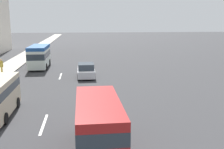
{
  "coord_description": "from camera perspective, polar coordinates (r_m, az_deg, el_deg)",
  "views": [
    {
      "loc": [
        -2.51,
        -2.31,
        6.11
      ],
      "look_at": [
        19.33,
        -4.94,
        1.5
      ],
      "focal_mm": 41.78,
      "sensor_mm": 36.0,
      "label": 1
    }
  ],
  "objects": [
    {
      "name": "minibus_fourth",
      "position": [
        35.06,
        -15.62,
        3.98
      ],
      "size": [
        6.15,
        2.27,
        2.89
      ],
      "rotation": [
        0.0,
        0.0,
        3.14
      ],
      "color": "silver",
      "rests_on": "ground_plane"
    },
    {
      "name": "lane_stripe_far",
      "position": [
        29.48,
        -11.21,
        -0.36
      ],
      "size": [
        3.2,
        0.16,
        0.01
      ],
      "primitive_type": "cube",
      "color": "silver",
      "rests_on": "ground_plane"
    },
    {
      "name": "ground_plane",
      "position": [
        34.63,
        -10.58,
        1.46
      ],
      "size": [
        198.0,
        198.0,
        0.0
      ],
      "primitive_type": "plane",
      "color": "#38383A"
    },
    {
      "name": "sidewalk_right",
      "position": [
        35.81,
        -22.04,
        1.25
      ],
      "size": [
        162.0,
        3.07,
        0.15
      ],
      "primitive_type": "cube",
      "color": "#B2ADA3",
      "rests_on": "ground_plane"
    },
    {
      "name": "lane_stripe_mid",
      "position": [
        16.38,
        -14.71,
        -10.46
      ],
      "size": [
        3.2,
        0.16,
        0.01
      ],
      "primitive_type": "cube",
      "color": "silver",
      "rests_on": "ground_plane"
    },
    {
      "name": "van_fifth",
      "position": [
        12.03,
        -3.0,
        -10.82
      ],
      "size": [
        5.29,
        2.09,
        2.59
      ],
      "color": "#A51E1E",
      "rests_on": "ground_plane"
    },
    {
      "name": "pedestrian_mid_block",
      "position": [
        31.18,
        -23.04,
        1.72
      ],
      "size": [
        0.36,
        0.39,
        1.8
      ],
      "rotation": [
        0.0,
        0.0,
        4.11
      ],
      "color": "gold",
      "rests_on": "sidewalk_right"
    },
    {
      "name": "car_second",
      "position": [
        28.4,
        -5.7,
        0.86
      ],
      "size": [
        4.02,
        1.88,
        1.55
      ],
      "color": "silver",
      "rests_on": "ground_plane"
    }
  ]
}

